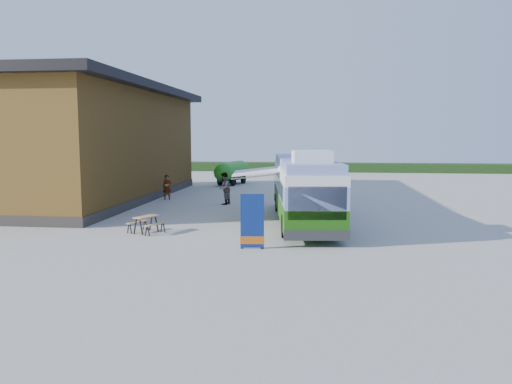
# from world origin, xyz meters

# --- Properties ---
(ground) EXTENTS (100.00, 100.00, 0.00)m
(ground) POSITION_xyz_m (0.00, 0.00, 0.00)
(ground) COLOR #BCB7AD
(ground) RESTS_ON ground
(barn) EXTENTS (9.60, 21.20, 7.50)m
(barn) POSITION_xyz_m (-10.50, 10.00, 3.59)
(barn) COLOR brown
(barn) RESTS_ON ground
(hedge) EXTENTS (40.00, 3.00, 1.00)m
(hedge) POSITION_xyz_m (8.00, 38.00, 0.50)
(hedge) COLOR #264419
(hedge) RESTS_ON ground
(bus) EXTENTS (3.85, 11.91, 3.60)m
(bus) POSITION_xyz_m (3.46, 2.89, 1.72)
(bus) COLOR #2F6A11
(bus) RESTS_ON ground
(awning) EXTENTS (2.81, 4.06, 0.49)m
(awning) POSITION_xyz_m (1.37, 2.95, 2.63)
(awning) COLOR white
(awning) RESTS_ON ground
(banner) EXTENTS (0.90, 0.25, 2.06)m
(banner) POSITION_xyz_m (1.75, -3.21, 0.84)
(banner) COLOR navy
(banner) RESTS_ON ground
(picnic_table) EXTENTS (1.64, 1.57, 0.73)m
(picnic_table) POSITION_xyz_m (-3.22, -0.72, 0.55)
(picnic_table) COLOR tan
(picnic_table) RESTS_ON ground
(person_a) EXTENTS (0.69, 0.56, 1.63)m
(person_a) POSITION_xyz_m (-5.70, 10.41, 0.82)
(person_a) COLOR #999999
(person_a) RESTS_ON ground
(person_b) EXTENTS (0.97, 1.12, 1.96)m
(person_b) POSITION_xyz_m (-1.54, 8.60, 0.98)
(person_b) COLOR #999999
(person_b) RESTS_ON ground
(slurry_tanker) EXTENTS (2.51, 5.24, 1.99)m
(slurry_tanker) POSITION_xyz_m (-3.22, 21.12, 1.14)
(slurry_tanker) COLOR #288F1A
(slurry_tanker) RESTS_ON ground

